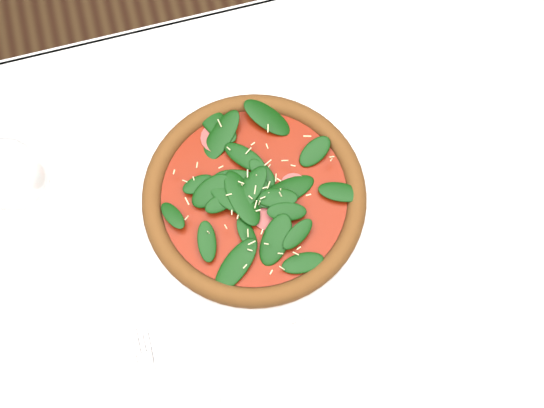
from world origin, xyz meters
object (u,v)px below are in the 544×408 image
object	(u,v)px
wine_glass	(13,176)
pizza	(254,195)
napkin	(156,401)
plate	(255,200)

from	to	relation	value
wine_glass	pizza	bearing A→B (deg)	-11.93
pizza	napkin	xyz separation A→B (m)	(-0.19, -0.23, -0.02)
plate	napkin	world-z (taller)	plate
pizza	wine_glass	xyz separation A→B (m)	(-0.28, 0.06, 0.12)
pizza	wine_glass	size ratio (longest dim) A/B	1.75
plate	wine_glass	distance (m)	0.32
plate	wine_glass	xyz separation A→B (m)	(-0.28, 0.06, 0.14)
pizza	plate	bearing A→B (deg)	75.96
pizza	napkin	size ratio (longest dim) A/B	2.21
pizza	wine_glass	bearing A→B (deg)	168.07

